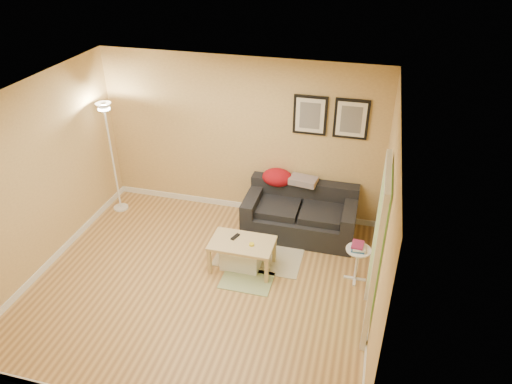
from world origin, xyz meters
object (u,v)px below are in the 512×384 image
at_px(coffee_table, 242,255).
at_px(storage_bin, 241,256).
at_px(side_table, 357,264).
at_px(floor_lamp, 113,162).
at_px(sofa, 300,212).
at_px(book_stack, 358,246).

relative_size(coffee_table, storage_bin, 1.58).
height_order(storage_bin, side_table, side_table).
distance_m(storage_bin, floor_lamp, 2.70).
xyz_separation_m(sofa, floor_lamp, (-3.08, -0.08, 0.52)).
bearing_deg(storage_bin, side_table, 3.79).
distance_m(sofa, floor_lamp, 3.12).
bearing_deg(coffee_table, side_table, 14.92).
xyz_separation_m(storage_bin, side_table, (1.60, 0.11, 0.09)).
bearing_deg(book_stack, storage_bin, -164.12).
xyz_separation_m(side_table, book_stack, (-0.01, 0.02, 0.30)).
xyz_separation_m(coffee_table, side_table, (1.57, 0.14, 0.04)).
relative_size(coffee_table, book_stack, 3.85).
distance_m(sofa, storage_bin, 1.22).
height_order(book_stack, floor_lamp, floor_lamp).
height_order(sofa, coffee_table, sofa).
distance_m(sofa, coffee_table, 1.24).
bearing_deg(storage_bin, coffee_table, -57.80).
relative_size(storage_bin, floor_lamp, 0.30).
xyz_separation_m(storage_bin, floor_lamp, (-2.42, 0.94, 0.72)).
distance_m(coffee_table, side_table, 1.58).
bearing_deg(sofa, book_stack, -43.75).
distance_m(coffee_table, storage_bin, 0.07).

